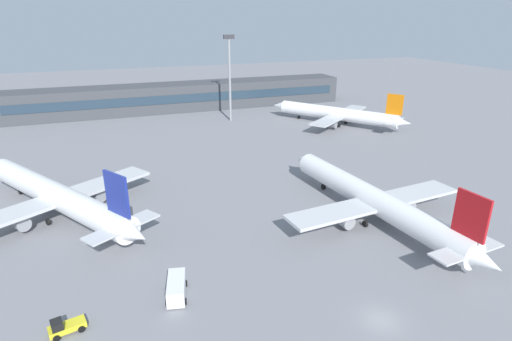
# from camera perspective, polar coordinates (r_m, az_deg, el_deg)

# --- Properties ---
(ground_plane) EXTENTS (400.00, 400.00, 0.00)m
(ground_plane) POSITION_cam_1_polar(r_m,az_deg,el_deg) (79.52, -0.23, -2.05)
(ground_plane) COLOR gray
(terminal_building) EXTENTS (113.69, 12.13, 9.00)m
(terminal_building) POSITION_cam_1_polar(r_m,az_deg,el_deg) (145.82, -10.13, 10.05)
(terminal_building) COLOR #3F4247
(terminal_building) RESTS_ON ground_plane
(airplane_near) EXTENTS (31.31, 44.70, 11.04)m
(airplane_near) POSITION_cam_1_polar(r_m,az_deg,el_deg) (68.41, 15.56, -3.73)
(airplane_near) COLOR white
(airplane_near) RESTS_ON ground_plane
(airplane_mid) EXTENTS (30.02, 41.09, 11.48)m
(airplane_mid) POSITION_cam_1_polar(r_m,az_deg,el_deg) (74.45, -26.16, -3.03)
(airplane_mid) COLOR white
(airplane_mid) RESTS_ON ground_plane
(airplane_far) EXTENTS (29.04, 37.29, 10.79)m
(airplane_far) POSITION_cam_1_polar(r_m,az_deg,el_deg) (125.74, 11.00, 7.74)
(airplane_far) COLOR white
(airplane_far) RESTS_ON ground_plane
(baggage_tug_yellow) EXTENTS (3.85, 2.47, 1.75)m
(baggage_tug_yellow) POSITION_cam_1_polar(r_m,az_deg,el_deg) (49.39, -25.00, -19.01)
(baggage_tug_yellow) COLOR yellow
(baggage_tug_yellow) RESTS_ON ground_plane
(service_van_white) EXTENTS (3.16, 5.51, 2.08)m
(service_van_white) POSITION_cam_1_polar(r_m,az_deg,el_deg) (50.65, -10.97, -15.62)
(service_van_white) COLOR white
(service_van_white) RESTS_ON ground_plane
(floodlight_tower_west) EXTENTS (3.20, 0.80, 25.46)m
(floodlight_tower_west) POSITION_cam_1_polar(r_m,az_deg,el_deg) (126.39, -3.68, 13.41)
(floodlight_tower_west) COLOR gray
(floodlight_tower_west) RESTS_ON ground_plane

